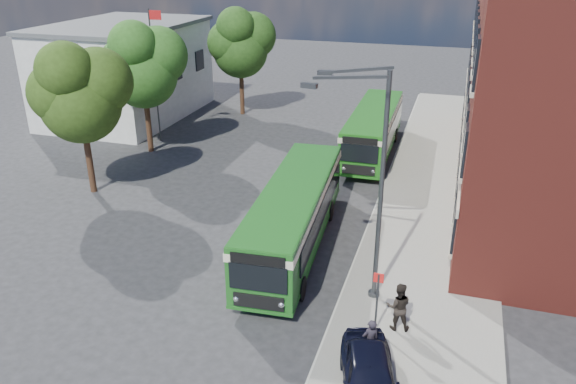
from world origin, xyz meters
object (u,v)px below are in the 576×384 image
(street_lamp, at_px, (371,186))
(bus_front, at_px, (294,211))
(parked_car, at_px, (369,377))
(bus_rear, at_px, (374,127))

(street_lamp, height_order, bus_front, street_lamp)
(street_lamp, relative_size, parked_car, 2.19)
(street_lamp, bearing_deg, bus_front, 141.78)
(street_lamp, relative_size, bus_rear, 0.79)
(street_lamp, xyz_separation_m, bus_rear, (-2.46, 16.68, -2.96))
(parked_car, bearing_deg, bus_rear, 84.17)
(street_lamp, xyz_separation_m, bus_front, (-3.84, 3.02, -2.96))
(bus_rear, bearing_deg, bus_front, -95.77)
(bus_rear, bearing_deg, parked_car, -80.94)
(street_lamp, bearing_deg, parked_car, -78.83)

